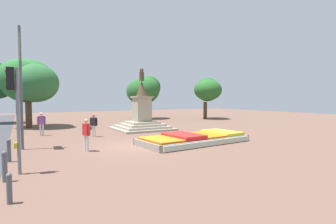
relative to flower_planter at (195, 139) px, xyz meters
The scene contains 14 objects.
ground_plane 3.67m from the flower_planter, 167.46° to the left, with size 81.05×81.05×0.00m, color brown.
flower_planter is the anchor object (origin of this frame).
statue_monument 7.89m from the flower_planter, 90.31° to the left, with size 4.65×4.65×5.34m.
traffic_light_near_crossing 10.04m from the flower_planter, 166.24° to the right, with size 0.41×0.29×3.83m.
banner_pole 10.22m from the flower_planter, 163.14° to the left, with size 0.14×1.27×6.53m.
pedestrian_with_handbag 7.38m from the flower_planter, 130.87° to the left, with size 0.61×0.53×1.61m.
pedestrian_near_planter 11.32m from the flower_planter, 134.78° to the left, with size 0.57×0.26×1.71m.
pedestrian_crossing_plaza 6.43m from the flower_planter, behind, with size 0.35×0.53×1.69m.
kerb_bollard_south 10.95m from the flower_planter, 151.30° to the right, with size 0.15×0.15×0.82m.
kerb_bollard_mid_a 10.27m from the flower_planter, 162.44° to the right, with size 0.17×0.17×1.03m.
kerb_bollard_mid_b 9.76m from the flower_planter, behind, with size 0.17×0.17×1.00m.
park_tree_far_left 17.36m from the flower_planter, 120.47° to the left, with size 5.07×6.02×6.44m.
park_tree_behind_statue 19.48m from the flower_planter, 74.35° to the left, with size 4.70×4.11×5.72m.
park_tree_street_side 19.47m from the flower_planter, 49.47° to the left, with size 4.15×4.37×5.50m.
Camera 1 is at (-5.73, -13.87, 2.75)m, focal length 28.00 mm.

